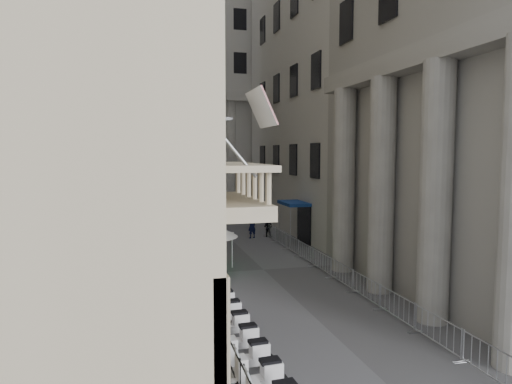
# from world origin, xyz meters

# --- Properties ---
(far_building) EXTENTS (22.00, 10.00, 30.00)m
(far_building) POSITION_xyz_m (0.00, 48.00, 15.00)
(far_building) COLOR beige
(far_building) RESTS_ON ground
(iron_fence) EXTENTS (0.30, 28.00, 1.40)m
(iron_fence) POSITION_xyz_m (-4.30, 18.00, 0.00)
(iron_fence) COLOR black
(iron_fence) RESTS_ON ground
(blue_awning) EXTENTS (1.60, 3.00, 3.00)m
(blue_awning) POSITION_xyz_m (4.15, 26.00, 0.00)
(blue_awning) COLOR navy
(blue_awning) RESTS_ON ground
(scooter_3) EXTENTS (1.43, 0.64, 1.50)m
(scooter_3) POSITION_xyz_m (-3.67, 7.63, 0.00)
(scooter_3) COLOR white
(scooter_3) RESTS_ON ground
(scooter_4) EXTENTS (1.43, 0.64, 1.50)m
(scooter_4) POSITION_xyz_m (-3.67, 8.91, 0.00)
(scooter_4) COLOR white
(scooter_4) RESTS_ON ground
(scooter_5) EXTENTS (1.43, 0.64, 1.50)m
(scooter_5) POSITION_xyz_m (-3.67, 10.19, 0.00)
(scooter_5) COLOR white
(scooter_5) RESTS_ON ground
(scooter_6) EXTENTS (1.43, 0.64, 1.50)m
(scooter_6) POSITION_xyz_m (-3.67, 11.47, 0.00)
(scooter_6) COLOR white
(scooter_6) RESTS_ON ground
(scooter_7) EXTENTS (1.43, 0.64, 1.50)m
(scooter_7) POSITION_xyz_m (-3.67, 12.75, 0.00)
(scooter_7) COLOR white
(scooter_7) RESTS_ON ground
(scooter_8) EXTENTS (1.43, 0.64, 1.50)m
(scooter_8) POSITION_xyz_m (-3.67, 14.03, 0.00)
(scooter_8) COLOR white
(scooter_8) RESTS_ON ground
(scooter_9) EXTENTS (1.43, 0.64, 1.50)m
(scooter_9) POSITION_xyz_m (-3.67, 15.31, 0.00)
(scooter_9) COLOR white
(scooter_9) RESTS_ON ground
(scooter_10) EXTENTS (1.43, 0.64, 1.50)m
(scooter_10) POSITION_xyz_m (-3.67, 16.59, 0.00)
(scooter_10) COLOR white
(scooter_10) RESTS_ON ground
(scooter_11) EXTENTS (1.43, 0.64, 1.50)m
(scooter_11) POSITION_xyz_m (-3.67, 17.87, 0.00)
(scooter_11) COLOR white
(scooter_11) RESTS_ON ground
(scooter_12) EXTENTS (1.43, 0.64, 1.50)m
(scooter_12) POSITION_xyz_m (-3.67, 19.15, 0.00)
(scooter_12) COLOR white
(scooter_12) RESTS_ON ground
(scooter_13) EXTENTS (1.43, 0.64, 1.50)m
(scooter_13) POSITION_xyz_m (-3.67, 20.43, 0.00)
(scooter_13) COLOR white
(scooter_13) RESTS_ON ground
(barrier_0) EXTENTS (0.60, 2.40, 1.10)m
(barrier_0) POSITION_xyz_m (2.96, 5.42, 0.00)
(barrier_0) COLOR #A3A5AB
(barrier_0) RESTS_ON ground
(barrier_1) EXTENTS (0.60, 2.40, 1.10)m
(barrier_1) POSITION_xyz_m (2.96, 7.92, 0.00)
(barrier_1) COLOR #A3A5AB
(barrier_1) RESTS_ON ground
(barrier_2) EXTENTS (0.60, 2.40, 1.10)m
(barrier_2) POSITION_xyz_m (2.96, 10.42, 0.00)
(barrier_2) COLOR #A3A5AB
(barrier_2) RESTS_ON ground
(barrier_3) EXTENTS (0.60, 2.40, 1.10)m
(barrier_3) POSITION_xyz_m (2.96, 12.92, 0.00)
(barrier_3) COLOR #A3A5AB
(barrier_3) RESTS_ON ground
(barrier_4) EXTENTS (0.60, 2.40, 1.10)m
(barrier_4) POSITION_xyz_m (2.96, 15.42, 0.00)
(barrier_4) COLOR #A3A5AB
(barrier_4) RESTS_ON ground
(barrier_5) EXTENTS (0.60, 2.40, 1.10)m
(barrier_5) POSITION_xyz_m (2.96, 17.92, 0.00)
(barrier_5) COLOR #A3A5AB
(barrier_5) RESTS_ON ground
(barrier_6) EXTENTS (0.60, 2.40, 1.10)m
(barrier_6) POSITION_xyz_m (2.96, 20.42, 0.00)
(barrier_6) COLOR #A3A5AB
(barrier_6) RESTS_ON ground
(barrier_7) EXTENTS (0.60, 2.40, 1.10)m
(barrier_7) POSITION_xyz_m (2.96, 22.92, 0.00)
(barrier_7) COLOR #A3A5AB
(barrier_7) RESTS_ON ground
(barrier_8) EXTENTS (0.60, 2.40, 1.10)m
(barrier_8) POSITION_xyz_m (2.96, 25.42, 0.00)
(barrier_8) COLOR #A3A5AB
(barrier_8) RESTS_ON ground
(barrier_9) EXTENTS (0.60, 2.40, 1.10)m
(barrier_9) POSITION_xyz_m (2.96, 27.92, 0.00)
(barrier_9) COLOR #A3A5AB
(barrier_9) RESTS_ON ground
(security_tent) EXTENTS (3.52, 3.52, 2.86)m
(security_tent) POSITION_xyz_m (-3.60, 20.00, 2.39)
(security_tent) COLOR white
(security_tent) RESTS_ON ground
(street_lamp) EXTENTS (2.79, 0.35, 8.57)m
(street_lamp) POSITION_xyz_m (-3.85, 20.43, 5.13)
(street_lamp) COLOR gray
(street_lamp) RESTS_ON ground
(info_kiosk) EXTENTS (0.49, 1.01, 2.07)m
(info_kiosk) POSITION_xyz_m (-3.79, 20.51, 1.04)
(info_kiosk) COLOR black
(info_kiosk) RESTS_ON ground
(pedestrian_a) EXTENTS (0.83, 0.71, 1.94)m
(pedestrian_a) POSITION_xyz_m (1.67, 28.57, 0.97)
(pedestrian_a) COLOR #0D1235
(pedestrian_a) RESTS_ON ground
(pedestrian_b) EXTENTS (0.94, 0.92, 1.53)m
(pedestrian_b) POSITION_xyz_m (3.00, 28.70, 0.77)
(pedestrian_b) COLOR black
(pedestrian_b) RESTS_ON ground
(pedestrian_c) EXTENTS (0.86, 0.62, 1.63)m
(pedestrian_c) POSITION_xyz_m (-1.57, 35.00, 0.82)
(pedestrian_c) COLOR black
(pedestrian_c) RESTS_ON ground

